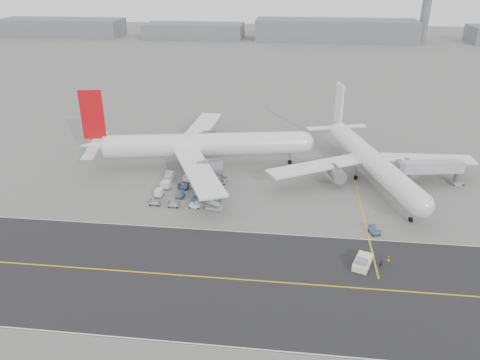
# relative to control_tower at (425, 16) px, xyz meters

# --- Properties ---
(ground) EXTENTS (700.00, 700.00, 0.00)m
(ground) POSITION_rel_control_tower_xyz_m (-100.00, -265.00, -16.25)
(ground) COLOR gray
(ground) RESTS_ON ground
(taxiway) EXTENTS (220.00, 59.00, 0.03)m
(taxiway) POSITION_rel_control_tower_xyz_m (-94.98, -282.98, -16.24)
(taxiway) COLOR #262629
(taxiway) RESTS_ON ground
(horizon_buildings) EXTENTS (520.00, 28.00, 28.00)m
(horizon_buildings) POSITION_rel_control_tower_xyz_m (-70.00, -5.00, -16.25)
(horizon_buildings) COLOR slate
(horizon_buildings) RESTS_ON ground
(control_tower) EXTENTS (7.00, 7.00, 31.25)m
(control_tower) POSITION_rel_control_tower_xyz_m (0.00, 0.00, 0.00)
(control_tower) COLOR slate
(control_tower) RESTS_ON ground
(airliner_a) EXTENTS (61.48, 60.30, 21.38)m
(airliner_a) POSITION_rel_control_tower_xyz_m (-110.79, -234.73, -10.10)
(airliner_a) COLOR white
(airliner_a) RESTS_ON ground
(airliner_b) EXTENTS (52.21, 53.30, 18.90)m
(airliner_b) POSITION_rel_control_tower_xyz_m (-66.58, -238.03, -10.81)
(airliner_b) COLOR white
(airliner_b) RESTS_ON ground
(pushback_tug) EXTENTS (4.37, 7.33, 2.09)m
(pushback_tug) POSITION_rel_control_tower_xyz_m (-72.48, -276.50, -15.40)
(pushback_tug) COLOR white
(pushback_tug) RESTS_ON ground
(jet_bridge) EXTENTS (17.32, 6.14, 6.46)m
(jet_bridge) POSITION_rel_control_tower_xyz_m (-52.19, -239.64, -11.75)
(jet_bridge) COLOR gray
(jet_bridge) RESTS_ON ground
(gse_cluster) EXTENTS (24.15, 23.51, 1.91)m
(gse_cluster) POSITION_rel_control_tower_xyz_m (-109.69, -251.46, -16.25)
(gse_cluster) COLOR #939398
(gse_cluster) RESTS_ON ground
(stray_dolly) EXTENTS (2.39, 3.06, 1.65)m
(stray_dolly) POSITION_rel_control_tower_xyz_m (-68.72, -264.66, -16.25)
(stray_dolly) COLOR silver
(stray_dolly) RESTS_ON ground
(ground_crew_a) EXTENTS (0.64, 0.45, 1.65)m
(ground_crew_a) POSITION_rel_control_tower_xyz_m (-69.19, -276.45, -15.43)
(ground_crew_a) COLOR black
(ground_crew_a) RESTS_ON ground
(ground_crew_b) EXTENTS (0.95, 0.85, 1.63)m
(ground_crew_b) POSITION_rel_control_tower_xyz_m (-67.73, -275.08, -15.44)
(ground_crew_b) COLOR gold
(ground_crew_b) RESTS_ON ground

